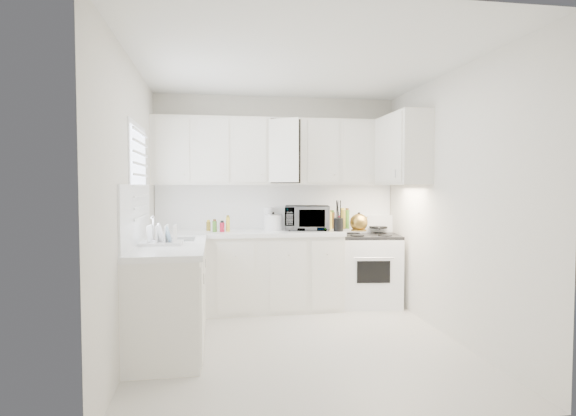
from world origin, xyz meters
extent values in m
plane|color=beige|center=(0.00, 0.00, 0.00)|extent=(3.20, 3.20, 0.00)
plane|color=white|center=(0.00, 0.00, 2.60)|extent=(3.20, 3.20, 0.00)
plane|color=silver|center=(0.00, 1.60, 1.30)|extent=(3.00, 0.00, 3.00)
plane|color=silver|center=(0.00, -1.60, 1.30)|extent=(3.00, 0.00, 3.00)
plane|color=silver|center=(-1.50, 0.00, 1.30)|extent=(0.00, 3.20, 3.20)
plane|color=silver|center=(1.50, 0.00, 1.30)|extent=(0.00, 3.20, 3.20)
cube|color=white|center=(-0.39, 1.29, 0.93)|extent=(2.24, 0.64, 0.05)
cube|color=white|center=(-1.19, 0.20, 0.93)|extent=(0.64, 1.62, 0.05)
cube|color=white|center=(0.00, 1.59, 1.23)|extent=(2.98, 0.02, 0.55)
cube|color=white|center=(-1.49, 0.20, 1.23)|extent=(0.02, 1.60, 0.55)
imported|color=gray|center=(0.33, 1.31, 1.13)|extent=(0.57, 0.38, 0.36)
cylinder|color=white|center=(-0.12, 1.52, 1.08)|extent=(0.12, 0.12, 0.27)
cylinder|color=olive|center=(-0.85, 1.42, 1.02)|extent=(0.06, 0.06, 0.13)
cylinder|color=#487E2A|center=(-0.78, 1.33, 1.02)|extent=(0.06, 0.06, 0.13)
cylinder|color=#B31730|center=(-0.70, 1.42, 1.02)|extent=(0.06, 0.06, 0.13)
cylinder|color=yellow|center=(-0.62, 1.33, 1.02)|extent=(0.06, 0.06, 0.13)
cylinder|color=#B31730|center=(0.58, 1.46, 1.05)|extent=(0.06, 0.06, 0.19)
cylinder|color=yellow|center=(0.64, 1.40, 1.05)|extent=(0.06, 0.06, 0.19)
cylinder|color=brown|center=(0.69, 1.46, 1.05)|extent=(0.06, 0.06, 0.19)
cylinder|color=black|center=(0.74, 1.40, 1.05)|extent=(0.06, 0.06, 0.19)
cylinder|color=olive|center=(0.80, 1.46, 1.05)|extent=(0.06, 0.06, 0.19)
cylinder|color=#487E2A|center=(0.85, 1.40, 1.05)|extent=(0.06, 0.06, 0.19)
camera|label=1|loc=(-0.78, -4.25, 1.49)|focal=29.18mm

